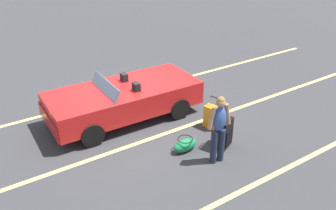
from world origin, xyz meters
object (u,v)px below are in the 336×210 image
at_px(suitcase_large_black, 224,133).
at_px(suitcase_medium_bright, 212,117).
at_px(convertible_car, 117,101).
at_px(traveler_person, 219,126).
at_px(duffel_bag, 185,145).

xyz_separation_m(suitcase_large_black, suitcase_medium_bright, (-0.32, -0.84, -0.06)).
distance_m(convertible_car, suitcase_medium_bright, 2.59).
height_order(convertible_car, traveler_person, traveler_person).
height_order(convertible_car, suitcase_large_black, convertible_car).
bearing_deg(suitcase_large_black, convertible_car, -173.20).
xyz_separation_m(convertible_car, suitcase_large_black, (-1.59, 2.57, -0.22)).
distance_m(duffel_bag, traveler_person, 1.12).
height_order(suitcase_medium_bright, duffel_bag, suitcase_medium_bright).
bearing_deg(suitcase_large_black, suitcase_medium_bright, 134.09).
relative_size(convertible_car, traveler_person, 2.53).
bearing_deg(convertible_car, suitcase_large_black, 122.90).
distance_m(suitcase_medium_bright, duffel_bag, 1.33).
distance_m(convertible_car, suitcase_large_black, 3.03).
xyz_separation_m(convertible_car, traveler_person, (-1.06, 2.95, 0.34)).
bearing_deg(suitcase_large_black, traveler_person, -79.26).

